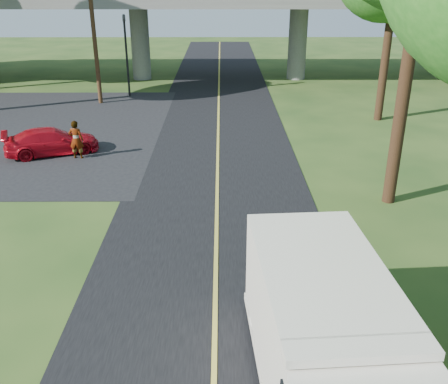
{
  "coord_description": "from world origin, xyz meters",
  "views": [
    {
      "loc": [
        0.16,
        -7.37,
        7.56
      ],
      "look_at": [
        0.24,
        6.21,
        1.6
      ],
      "focal_mm": 40.0,
      "sensor_mm": 36.0,
      "label": 1
    }
  ],
  "objects_px": {
    "utility_pole": "(93,27)",
    "red_sedan": "(52,141)",
    "traffic_signal": "(126,47)",
    "pedestrian": "(76,140)",
    "step_van": "(327,343)"
  },
  "relations": [
    {
      "from": "utility_pole",
      "to": "red_sedan",
      "type": "distance_m",
      "value": 10.52
    },
    {
      "from": "red_sedan",
      "to": "traffic_signal",
      "type": "bearing_deg",
      "value": -29.26
    },
    {
      "from": "pedestrian",
      "to": "utility_pole",
      "type": "bearing_deg",
      "value": -79.11
    },
    {
      "from": "step_van",
      "to": "pedestrian",
      "type": "distance_m",
      "value": 16.16
    },
    {
      "from": "traffic_signal",
      "to": "step_van",
      "type": "distance_m",
      "value": 27.5
    },
    {
      "from": "utility_pole",
      "to": "step_van",
      "type": "relative_size",
      "value": 1.39
    },
    {
      "from": "traffic_signal",
      "to": "step_van",
      "type": "xyz_separation_m",
      "value": [
        8.07,
        -26.23,
        -1.76
      ]
    },
    {
      "from": "step_van",
      "to": "pedestrian",
      "type": "height_order",
      "value": "step_van"
    },
    {
      "from": "red_sedan",
      "to": "step_van",
      "type": "bearing_deg",
      "value": -168.3
    },
    {
      "from": "utility_pole",
      "to": "step_van",
      "type": "height_order",
      "value": "utility_pole"
    },
    {
      "from": "traffic_signal",
      "to": "utility_pole",
      "type": "relative_size",
      "value": 0.58
    },
    {
      "from": "step_van",
      "to": "pedestrian",
      "type": "xyz_separation_m",
      "value": [
        -8.28,
        13.87,
        -0.58
      ]
    },
    {
      "from": "utility_pole",
      "to": "traffic_signal",
      "type": "bearing_deg",
      "value": 53.13
    },
    {
      "from": "traffic_signal",
      "to": "utility_pole",
      "type": "distance_m",
      "value": 2.86
    },
    {
      "from": "red_sedan",
      "to": "pedestrian",
      "type": "distance_m",
      "value": 1.49
    }
  ]
}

